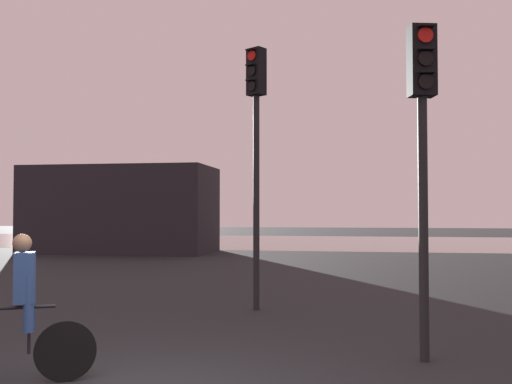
# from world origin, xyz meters

# --- Properties ---
(water_strip) EXTENTS (80.00, 16.00, 0.01)m
(water_strip) POSITION_xyz_m (0.00, 29.56, 0.00)
(water_strip) COLOR gray
(water_strip) RESTS_ON ground
(distant_building) EXTENTS (8.19, 4.00, 3.85)m
(distant_building) POSITION_xyz_m (-8.08, 19.56, 1.93)
(distant_building) COLOR black
(distant_building) RESTS_ON ground
(traffic_light_near_right) EXTENTS (0.37, 0.38, 4.21)m
(traffic_light_near_right) POSITION_xyz_m (3.04, 2.46, 2.94)
(traffic_light_near_right) COLOR black
(traffic_light_near_right) RESTS_ON ground
(traffic_light_center) EXTENTS (0.40, 0.42, 4.97)m
(traffic_light_center) POSITION_xyz_m (0.38, 5.75, 3.42)
(traffic_light_center) COLOR black
(traffic_light_center) RESTS_ON ground
(cyclist) EXTENTS (1.55, 0.82, 1.62)m
(cyclist) POSITION_xyz_m (-1.36, 0.74, 0.82)
(cyclist) COLOR black
(cyclist) RESTS_ON ground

